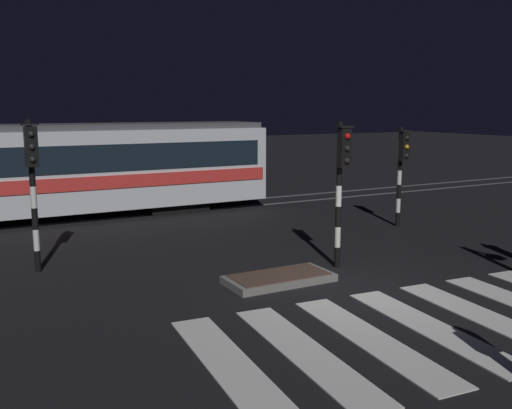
# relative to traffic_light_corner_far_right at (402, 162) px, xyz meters

# --- Properties ---
(ground_plane) EXTENTS (120.00, 120.00, 0.00)m
(ground_plane) POSITION_rel_traffic_light_corner_far_right_xyz_m (-5.49, -4.61, -2.10)
(ground_plane) COLOR black
(rail_near) EXTENTS (80.00, 0.12, 0.03)m
(rail_near) POSITION_rel_traffic_light_corner_far_right_xyz_m (-5.49, 5.75, -2.09)
(rail_near) COLOR #59595E
(rail_near) RESTS_ON ground
(rail_far) EXTENTS (80.00, 0.12, 0.03)m
(rail_far) POSITION_rel_traffic_light_corner_far_right_xyz_m (-5.49, 7.18, -2.09)
(rail_far) COLOR #59595E
(rail_far) RESTS_ON ground
(crosswalk_zebra) EXTENTS (8.49, 4.69, 0.02)m
(crosswalk_zebra) POSITION_rel_traffic_light_corner_far_right_xyz_m (-5.49, -6.82, -2.09)
(crosswalk_zebra) COLOR silver
(crosswalk_zebra) RESTS_ON ground
(traffic_island) EXTENTS (2.37, 1.13, 0.18)m
(traffic_island) POSITION_rel_traffic_light_corner_far_right_xyz_m (-6.46, -3.27, -2.01)
(traffic_island) COLOR slate
(traffic_island) RESTS_ON ground
(traffic_light_corner_far_right) EXTENTS (0.36, 0.42, 3.19)m
(traffic_light_corner_far_right) POSITION_rel_traffic_light_corner_far_right_xyz_m (0.00, 0.00, 0.00)
(traffic_light_corner_far_right) COLOR black
(traffic_light_corner_far_right) RESTS_ON ground
(traffic_light_median_centre) EXTENTS (0.36, 0.42, 3.47)m
(traffic_light_median_centre) POSITION_rel_traffic_light_corner_far_right_xyz_m (-4.61, -2.98, 0.19)
(traffic_light_median_centre) COLOR black
(traffic_light_median_centre) RESTS_ON ground
(traffic_light_corner_far_left) EXTENTS (0.36, 0.42, 3.54)m
(traffic_light_corner_far_left) POSITION_rel_traffic_light_corner_far_right_xyz_m (-11.01, 0.05, 0.23)
(traffic_light_corner_far_left) COLOR black
(traffic_light_corner_far_left) RESTS_ON ground
(tram) EXTENTS (15.03, 2.58, 4.15)m
(tram) POSITION_rel_traffic_light_corner_far_right_xyz_m (-9.45, 6.46, -0.36)
(tram) COLOR silver
(tram) RESTS_ON ground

